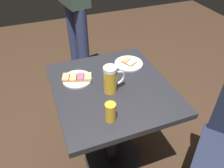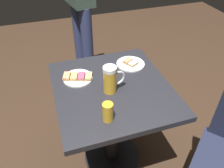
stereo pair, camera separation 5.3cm
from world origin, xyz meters
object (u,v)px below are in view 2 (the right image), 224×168
object	(u,v)px
plate_near	(78,77)
patron_standing	(80,0)
beer_glass_small	(108,112)
beer_mug	(111,79)
plate_far	(130,63)

from	to	relation	value
plate_near	patron_standing	world-z (taller)	patron_standing
plate_near	beer_glass_small	size ratio (longest dim) A/B	1.84
beer_mug	beer_glass_small	size ratio (longest dim) A/B	1.58
beer_mug	beer_glass_small	xyz separation A→B (m)	(0.08, 0.22, -0.03)
beer_glass_small	patron_standing	distance (m)	1.27
beer_glass_small	beer_mug	bearing A→B (deg)	-111.32
beer_mug	beer_glass_small	bearing A→B (deg)	68.68
plate_far	patron_standing	distance (m)	0.86
beer_glass_small	patron_standing	world-z (taller)	patron_standing
plate_near	beer_mug	size ratio (longest dim) A/B	1.16
beer_mug	beer_glass_small	distance (m)	0.24
plate_near	patron_standing	bearing A→B (deg)	-103.31
beer_mug	patron_standing	xyz separation A→B (m)	(-0.04, -1.04, 0.13)
plate_near	plate_far	size ratio (longest dim) A/B	1.01
plate_near	beer_glass_small	distance (m)	0.41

